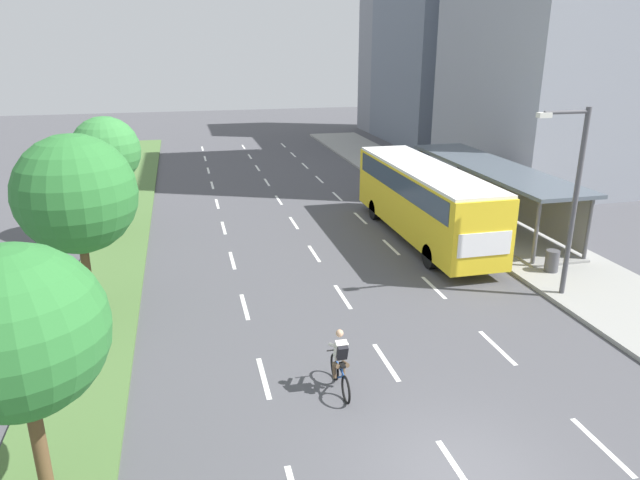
# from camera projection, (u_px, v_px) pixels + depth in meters

# --- Properties ---
(ground_plane) EXTENTS (140.00, 140.00, 0.00)m
(ground_plane) POSITION_uv_depth(u_px,v_px,m) (461.00, 475.00, 12.07)
(ground_plane) COLOR #4C4C51
(median_strip) EXTENTS (2.60, 52.00, 0.12)m
(median_strip) POSITION_uv_depth(u_px,v_px,m) (124.00, 223.00, 28.60)
(median_strip) COLOR #4C7038
(median_strip) RESTS_ON ground
(sidewalk_right) EXTENTS (4.50, 52.00, 0.15)m
(sidewalk_right) POSITION_uv_depth(u_px,v_px,m) (449.00, 202.00, 32.48)
(sidewalk_right) COLOR gray
(sidewalk_right) RESTS_ON ground
(lane_divider_left) EXTENTS (0.14, 47.59, 0.01)m
(lane_divider_left) POSITION_uv_depth(u_px,v_px,m) (224.00, 228.00, 28.12)
(lane_divider_left) COLOR white
(lane_divider_left) RESTS_ON ground
(lane_divider_center) EXTENTS (0.14, 47.59, 0.01)m
(lane_divider_center) POSITION_uv_depth(u_px,v_px,m) (294.00, 223.00, 28.89)
(lane_divider_center) COLOR white
(lane_divider_center) RESTS_ON ground
(lane_divider_right) EXTENTS (0.14, 47.59, 0.01)m
(lane_divider_right) POSITION_uv_depth(u_px,v_px,m) (360.00, 218.00, 29.66)
(lane_divider_right) COLOR white
(lane_divider_right) RESTS_ON ground
(bus_shelter) EXTENTS (2.90, 12.43, 2.86)m
(bus_shelter) POSITION_uv_depth(u_px,v_px,m) (495.00, 188.00, 28.02)
(bus_shelter) COLOR gray
(bus_shelter) RESTS_ON sidewalk_right
(bus) EXTENTS (2.54, 11.29, 3.37)m
(bus) POSITION_uv_depth(u_px,v_px,m) (423.00, 195.00, 25.91)
(bus) COLOR yellow
(bus) RESTS_ON ground
(cyclist) EXTENTS (0.46, 1.82, 1.71)m
(cyclist) POSITION_uv_depth(u_px,v_px,m) (340.00, 364.00, 14.76)
(cyclist) COLOR black
(cyclist) RESTS_ON ground
(median_tree_nearest) EXTENTS (3.23, 3.23, 5.20)m
(median_tree_nearest) POSITION_uv_depth(u_px,v_px,m) (18.00, 332.00, 10.28)
(median_tree_nearest) COLOR brown
(median_tree_nearest) RESTS_ON median_strip
(median_tree_second) EXTENTS (3.72, 3.72, 5.91)m
(median_tree_second) POSITION_uv_depth(u_px,v_px,m) (76.00, 194.00, 17.72)
(median_tree_second) COLOR brown
(median_tree_second) RESTS_ON median_strip
(median_tree_third) EXTENTS (3.00, 3.00, 5.45)m
(median_tree_third) POSITION_uv_depth(u_px,v_px,m) (106.00, 151.00, 25.39)
(median_tree_third) COLOR brown
(median_tree_third) RESTS_ON median_strip
(streetlight) EXTENTS (1.91, 0.24, 6.50)m
(streetlight) POSITION_uv_depth(u_px,v_px,m) (572.00, 191.00, 19.24)
(streetlight) COLOR #4C4C51
(streetlight) RESTS_ON sidewalk_right
(trash_bin) EXTENTS (0.52, 0.52, 0.85)m
(trash_bin) POSITION_uv_depth(u_px,v_px,m) (552.00, 261.00, 22.29)
(trash_bin) COLOR #4C4C51
(trash_bin) RESTS_ON sidewalk_right
(building_mid_right) EXTENTS (11.10, 12.14, 13.48)m
(building_mid_right) POSITION_uv_depth(u_px,v_px,m) (453.00, 64.00, 50.56)
(building_mid_right) COLOR slate
(building_mid_right) RESTS_ON ground
(building_far_right) EXTENTS (6.49, 8.70, 17.78)m
(building_far_right) POSITION_uv_depth(u_px,v_px,m) (405.00, 39.00, 54.77)
(building_far_right) COLOR gray
(building_far_right) RESTS_ON ground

